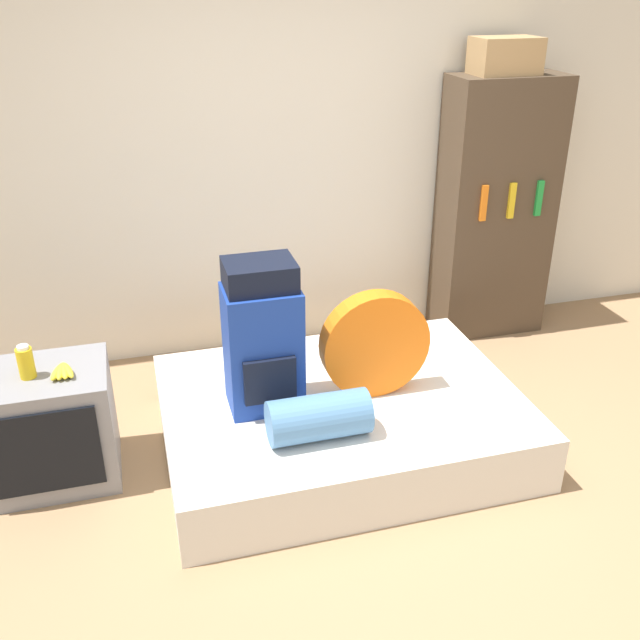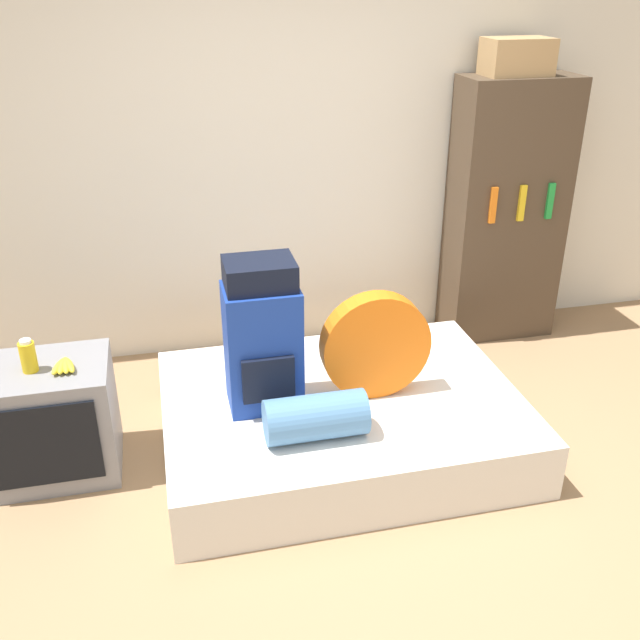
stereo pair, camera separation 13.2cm
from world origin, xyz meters
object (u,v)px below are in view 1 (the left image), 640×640
object	(u,v)px
television	(49,426)
bookshelf	(495,210)
cardboard_box	(505,56)
backpack	(263,339)
canister	(26,362)
sleeping_roll	(319,417)
tent_bag	(375,344)

from	to	relation	value
television	bookshelf	size ratio (longest dim) A/B	0.36
bookshelf	cardboard_box	xyz separation A→B (m)	(-0.05, -0.01, 0.97)
backpack	cardboard_box	bearing A→B (deg)	30.86
backpack	bookshelf	bearing A→B (deg)	30.24
canister	cardboard_box	size ratio (longest dim) A/B	0.42
sleeping_roll	television	distance (m)	1.33
television	tent_bag	bearing A→B (deg)	-4.87
backpack	sleeping_roll	bearing A→B (deg)	-61.87
bookshelf	backpack	bearing A→B (deg)	-149.76
tent_bag	canister	distance (m)	1.68
tent_bag	canister	world-z (taller)	tent_bag
cardboard_box	canister	bearing A→B (deg)	-161.38
sleeping_roll	television	world-z (taller)	television
canister	cardboard_box	world-z (taller)	cardboard_box
backpack	tent_bag	bearing A→B (deg)	-3.83
television	canister	xyz separation A→B (m)	(-0.04, -0.02, 0.38)
canister	cardboard_box	bearing A→B (deg)	18.62
bookshelf	television	bearing A→B (deg)	-161.67
sleeping_roll	canister	bearing A→B (deg)	161.35
canister	television	bearing A→B (deg)	23.40
tent_bag	bookshelf	distance (m)	1.66
television	canister	world-z (taller)	canister
bookshelf	sleeping_roll	bearing A→B (deg)	-139.03
backpack	cardboard_box	size ratio (longest dim) A/B	1.97
tent_bag	cardboard_box	distance (m)	2.02
backpack	television	bearing A→B (deg)	174.58
tent_bag	canister	size ratio (longest dim) A/B	3.41
backpack	bookshelf	distance (m)	2.09
television	bookshelf	xyz separation A→B (m)	(2.86, 0.95, 0.57)
television	canister	bearing A→B (deg)	-156.60
backpack	cardboard_box	distance (m)	2.34
tent_bag	bookshelf	bearing A→B (deg)	41.50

